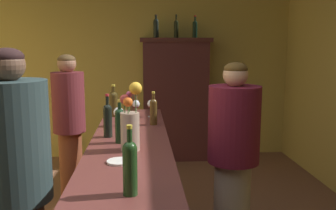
{
  "coord_description": "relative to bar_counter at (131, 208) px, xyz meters",
  "views": [
    {
      "loc": [
        0.42,
        -2.13,
        1.7
      ],
      "look_at": [
        0.63,
        0.81,
        1.22
      ],
      "focal_mm": 38.93,
      "sensor_mm": 36.0,
      "label": 1
    }
  ],
  "objects": [
    {
      "name": "display_bottle_left",
      "position": [
        0.3,
        2.81,
        1.43
      ],
      "size": [
        0.08,
        0.08,
        0.33
      ],
      "color": "black",
      "rests_on": "display_cabinet"
    },
    {
      "name": "patron_redhead",
      "position": [
        -0.66,
        1.23,
        0.36
      ],
      "size": [
        0.33,
        0.33,
        1.61
      ],
      "rotation": [
        0.0,
        0.0,
        -1.25
      ],
      "color": "brown",
      "rests_on": "ground"
    },
    {
      "name": "wine_bottle_chardonnay",
      "position": [
        0.03,
        -0.98,
        0.66
      ],
      "size": [
        0.06,
        0.06,
        0.31
      ],
      "color": "#1D3C18",
      "rests_on": "bar_counter"
    },
    {
      "name": "wine_bottle_merlot",
      "position": [
        0.18,
        0.45,
        0.64
      ],
      "size": [
        0.06,
        0.06,
        0.28
      ],
      "color": "#493315",
      "rests_on": "bar_counter"
    },
    {
      "name": "display_cabinet",
      "position": [
        0.58,
        2.81,
        0.41
      ],
      "size": [
        1.03,
        0.38,
        1.81
      ],
      "color": "#4B2223",
      "rests_on": "ground"
    },
    {
      "name": "flower_arrangement",
      "position": [
        0.01,
        -0.29,
        0.69
      ],
      "size": [
        0.14,
        0.13,
        0.43
      ],
      "color": "tan",
      "rests_on": "bar_counter"
    },
    {
      "name": "display_bottle_center",
      "position": [
        0.86,
        2.81,
        1.42
      ],
      "size": [
        0.07,
        0.07,
        0.32
      ],
      "color": "black",
      "rests_on": "display_cabinet"
    },
    {
      "name": "wine_glass_mid",
      "position": [
        0.17,
        0.8,
        0.63
      ],
      "size": [
        0.07,
        0.07,
        0.16
      ],
      "color": "white",
      "rests_on": "bar_counter"
    },
    {
      "name": "bartender",
      "position": [
        0.78,
        0.14,
        0.33
      ],
      "size": [
        0.39,
        0.39,
        1.58
      ],
      "rotation": [
        0.0,
        0.0,
        2.91
      ],
      "color": "#B7AB90",
      "rests_on": "ground"
    },
    {
      "name": "wine_bottle_pinot",
      "position": [
        -0.06,
        -0.1,
        0.65
      ],
      "size": [
        0.06,
        0.06,
        0.29
      ],
      "color": "black",
      "rests_on": "bar_counter"
    },
    {
      "name": "patron_tall",
      "position": [
        -1.02,
        0.63,
        0.31
      ],
      "size": [
        0.33,
        0.33,
        1.53
      ],
      "rotation": [
        0.0,
        0.0,
        -0.47
      ],
      "color": "#456C50",
      "rests_on": "ground"
    },
    {
      "name": "wine_glass_rear",
      "position": [
        0.03,
        0.83,
        0.63
      ],
      "size": [
        0.07,
        0.07,
        0.15
      ],
      "color": "white",
      "rests_on": "bar_counter"
    },
    {
      "name": "wine_bottle_syrah",
      "position": [
        -0.18,
        0.84,
        0.65
      ],
      "size": [
        0.08,
        0.08,
        0.3
      ],
      "color": "#423414",
      "rests_on": "bar_counter"
    },
    {
      "name": "wine_bottle_rose",
      "position": [
        -0.16,
        0.07,
        0.65
      ],
      "size": [
        0.06,
        0.06,
        0.31
      ],
      "color": "black",
      "rests_on": "bar_counter"
    },
    {
      "name": "wall_back",
      "position": [
        -0.33,
        3.09,
        0.96
      ],
      "size": [
        5.44,
        0.12,
        2.98
      ],
      "primitive_type": "cube",
      "color": "gold",
      "rests_on": "ground"
    },
    {
      "name": "bar_counter",
      "position": [
        0.0,
        0.0,
        0.0
      ],
      "size": [
        0.54,
        2.39,
        1.05
      ],
      "color": "maroon",
      "rests_on": "ground"
    },
    {
      "name": "cheese_plate",
      "position": [
        -0.04,
        -0.53,
        0.53
      ],
      "size": [
        0.14,
        0.14,
        0.01
      ],
      "primitive_type": "cylinder",
      "color": "white",
      "rests_on": "bar_counter"
    },
    {
      "name": "display_bottle_midleft",
      "position": [
        0.59,
        2.81,
        1.42
      ],
      "size": [
        0.07,
        0.07,
        0.33
      ],
      "color": "black",
      "rests_on": "display_cabinet"
    },
    {
      "name": "patron_by_cabinet",
      "position": [
        -0.61,
        -0.55,
        0.39
      ],
      "size": [
        0.39,
        0.39,
        1.69
      ],
      "rotation": [
        0.0,
        0.0,
        0.89
      ],
      "color": "#332F34",
      "rests_on": "ground"
    },
    {
      "name": "wine_bottle_malbec",
      "position": [
        0.0,
        1.04,
        0.64
      ],
      "size": [
        0.08,
        0.08,
        0.28
      ],
      "color": "#4D321D",
      "rests_on": "bar_counter"
    },
    {
      "name": "wine_glass_front",
      "position": [
        -0.11,
        0.42,
        0.63
      ],
      "size": [
        0.08,
        0.08,
        0.15
      ],
      "color": "white",
      "rests_on": "bar_counter"
    }
  ]
}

